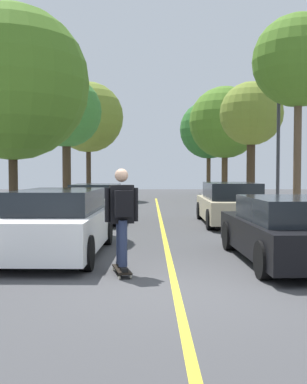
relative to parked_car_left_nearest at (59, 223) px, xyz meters
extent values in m
plane|color=#424244|center=(2.32, -2.74, -0.69)|extent=(80.00, 80.00, 0.00)
cube|color=gold|center=(2.32, 1.26, -0.69)|extent=(0.12, 39.20, 0.01)
cube|color=white|center=(0.00, -0.01, -0.14)|extent=(1.91, 4.46, 0.74)
cube|color=black|center=(0.00, 0.04, 0.46)|extent=(1.66, 2.85, 0.47)
cylinder|color=black|center=(0.80, -1.54, -0.37)|extent=(0.24, 0.65, 0.64)
cylinder|color=black|center=(0.88, 1.47, -0.37)|extent=(0.24, 0.65, 0.64)
cylinder|color=black|center=(-0.80, 1.51, -0.37)|extent=(0.24, 0.65, 0.64)
cube|color=white|center=(0.00, 6.54, -0.16)|extent=(1.86, 4.03, 0.70)
cube|color=black|center=(0.00, 6.78, 0.41)|extent=(1.63, 2.32, 0.46)
cylinder|color=black|center=(0.87, 5.23, -0.37)|extent=(0.22, 0.64, 0.64)
cylinder|color=black|center=(-0.86, 5.22, -0.37)|extent=(0.22, 0.64, 0.64)
cylinder|color=black|center=(0.86, 7.85, -0.37)|extent=(0.22, 0.64, 0.64)
cylinder|color=black|center=(-0.87, 7.85, -0.37)|extent=(0.22, 0.64, 0.64)
cube|color=black|center=(4.64, -0.75, -0.19)|extent=(1.98, 4.33, 0.64)
cube|color=black|center=(4.65, -1.00, 0.36)|extent=(1.71, 2.51, 0.46)
cylinder|color=black|center=(3.73, 0.66, -0.37)|extent=(0.24, 0.65, 0.64)
cylinder|color=black|center=(5.46, 0.71, -0.37)|extent=(0.24, 0.65, 0.64)
cylinder|color=black|center=(3.82, -2.22, -0.37)|extent=(0.24, 0.65, 0.64)
cube|color=#BCAD89|center=(4.64, 5.87, -0.17)|extent=(1.88, 4.65, 0.69)
cube|color=black|center=(4.64, 5.65, 0.45)|extent=(1.64, 2.81, 0.54)
cylinder|color=black|center=(3.81, 7.50, -0.37)|extent=(0.23, 0.64, 0.64)
cylinder|color=black|center=(5.51, 7.48, -0.37)|extent=(0.23, 0.64, 0.64)
cylinder|color=black|center=(3.77, 4.27, -0.37)|extent=(0.23, 0.64, 0.64)
cylinder|color=black|center=(5.47, 4.25, -0.37)|extent=(0.23, 0.64, 0.64)
cylinder|color=#3D2D1E|center=(-1.91, 3.26, 0.93)|extent=(0.25, 0.25, 2.96)
sphere|color=#4C7A23|center=(-1.91, 3.26, 3.55)|extent=(4.30, 4.30, 4.30)
cylinder|color=#3D2D1E|center=(-1.91, 11.59, 1.18)|extent=(0.39, 0.39, 3.48)
sphere|color=#3D7F33|center=(-1.91, 11.59, 3.84)|extent=(3.25, 3.25, 3.25)
cylinder|color=#3D2D1E|center=(-1.91, 19.18, 1.28)|extent=(0.30, 0.30, 3.68)
sphere|color=olive|center=(-1.91, 19.18, 4.47)|extent=(4.35, 4.35, 4.35)
cylinder|color=brown|center=(6.55, 4.73, 1.51)|extent=(0.24, 0.24, 4.12)
sphere|color=#4C7A23|center=(6.55, 4.73, 4.54)|extent=(2.86, 2.86, 2.86)
cylinder|color=#3D2D1E|center=(6.55, 11.42, 1.21)|extent=(0.39, 0.39, 3.52)
sphere|color=olive|center=(6.55, 11.42, 3.73)|extent=(2.89, 2.89, 2.89)
cylinder|color=#4C3823|center=(6.55, 18.87, 1.29)|extent=(0.37, 0.37, 3.68)
sphere|color=#4C7A23|center=(6.55, 18.87, 4.13)|extent=(4.41, 4.41, 4.41)
cylinder|color=#4C3823|center=(6.55, 26.76, 1.24)|extent=(0.32, 0.32, 3.59)
sphere|color=#2D6B28|center=(6.55, 26.76, 4.40)|extent=(4.56, 4.56, 4.56)
cylinder|color=#38383D|center=(6.39, 6.33, 1.73)|extent=(0.12, 0.12, 4.57)
cube|color=#EAE5C6|center=(6.39, 6.33, 4.13)|extent=(0.36, 0.24, 0.20)
cube|color=black|center=(1.45, -1.84, -0.60)|extent=(0.40, 0.87, 0.02)
cylinder|color=beige|center=(1.28, -1.53, -0.67)|extent=(0.04, 0.06, 0.06)
cylinder|color=beige|center=(1.46, -1.49, -0.67)|extent=(0.04, 0.06, 0.06)
cylinder|color=beige|center=(1.43, -2.20, -0.67)|extent=(0.04, 0.06, 0.06)
cylinder|color=beige|center=(1.61, -2.15, -0.67)|extent=(0.04, 0.06, 0.06)
cube|color=#99999E|center=(1.37, -1.51, -0.63)|extent=(0.11, 0.06, 0.02)
cube|color=#99999E|center=(1.52, -2.18, -0.63)|extent=(0.11, 0.06, 0.02)
cube|color=black|center=(1.40, -1.63, -0.56)|extent=(0.16, 0.28, 0.06)
cube|color=black|center=(1.49, -2.06, -0.56)|extent=(0.16, 0.28, 0.06)
cylinder|color=#283351|center=(1.42, -1.73, -0.14)|extent=(0.18, 0.18, 0.79)
cylinder|color=#283351|center=(1.47, -1.96, -0.14)|extent=(0.18, 0.18, 0.79)
cube|color=black|center=(1.45, -1.84, 0.53)|extent=(0.44, 0.30, 0.66)
sphere|color=tan|center=(1.45, -1.84, 1.02)|extent=(0.23, 0.23, 0.23)
cylinder|color=black|center=(1.21, -1.90, 0.51)|extent=(0.11, 0.11, 0.58)
cylinder|color=black|center=(1.68, -1.79, 0.51)|extent=(0.11, 0.11, 0.58)
cube|color=black|center=(1.49, -2.04, 0.55)|extent=(0.33, 0.24, 0.44)
camera|label=1|loc=(1.94, -9.76, 1.08)|focal=43.29mm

